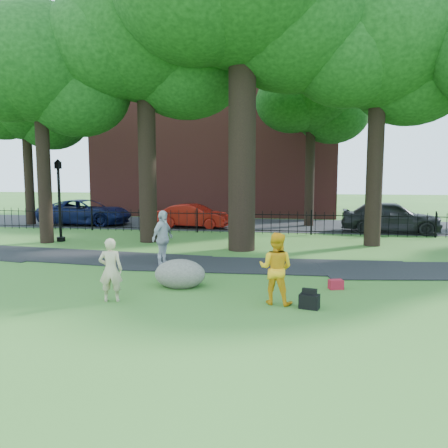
% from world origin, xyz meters
% --- Properties ---
extents(ground, '(120.00, 120.00, 0.00)m').
position_xyz_m(ground, '(0.00, 0.00, 0.00)').
color(ground, '#345F21').
rests_on(ground, ground).
extents(footpath, '(36.07, 3.85, 0.03)m').
position_xyz_m(footpath, '(1.00, 3.90, 0.00)').
color(footpath, black).
rests_on(footpath, ground).
extents(street, '(80.00, 7.00, 0.02)m').
position_xyz_m(street, '(0.00, 16.00, 0.00)').
color(street, black).
rests_on(street, ground).
extents(iron_fence, '(44.00, 0.04, 1.20)m').
position_xyz_m(iron_fence, '(0.00, 12.00, 0.60)').
color(iron_fence, black).
rests_on(iron_fence, ground).
extents(brick_building, '(18.00, 8.00, 12.00)m').
position_xyz_m(brick_building, '(-4.00, 24.00, 6.00)').
color(brick_building, maroon).
rests_on(brick_building, ground).
extents(tree_row, '(26.82, 7.96, 12.42)m').
position_xyz_m(tree_row, '(0.52, 8.40, 8.15)').
color(tree_row, black).
rests_on(tree_row, ground).
extents(woman, '(0.64, 0.49, 1.57)m').
position_xyz_m(woman, '(-2.27, -0.80, 0.78)').
color(woman, '#C7B088').
rests_on(woman, ground).
extents(man, '(0.96, 0.83, 1.73)m').
position_xyz_m(man, '(1.71, -0.35, 0.86)').
color(man, '#F9A815').
rests_on(man, ground).
extents(pedestrian, '(0.76, 1.19, 1.89)m').
position_xyz_m(pedestrian, '(-2.26, 3.42, 0.95)').
color(pedestrian, silver).
rests_on(pedestrian, ground).
extents(boulder, '(1.68, 1.47, 0.82)m').
position_xyz_m(boulder, '(-0.97, 0.83, 0.41)').
color(boulder, '#6A6358').
rests_on(boulder, ground).
extents(lamppost, '(0.38, 0.38, 3.80)m').
position_xyz_m(lamppost, '(-8.56, 7.94, 1.86)').
color(lamppost, black).
rests_on(lamppost, ground).
extents(backpack, '(0.51, 0.39, 0.34)m').
position_xyz_m(backpack, '(2.50, -0.62, 0.17)').
color(backpack, black).
rests_on(backpack, ground).
extents(red_bag, '(0.43, 0.34, 0.26)m').
position_xyz_m(red_bag, '(3.27, 1.25, 0.13)').
color(red_bag, maroon).
rests_on(red_bag, ground).
extents(red_sedan, '(4.37, 2.09, 1.38)m').
position_xyz_m(red_sedan, '(-3.60, 13.95, 0.69)').
color(red_sedan, maroon).
rests_on(red_sedan, ground).
extents(navy_van, '(5.71, 2.79, 1.56)m').
position_xyz_m(navy_van, '(-10.54, 14.36, 0.78)').
color(navy_van, '#0B123B').
rests_on(navy_van, ground).
extents(grey_car, '(5.21, 2.50, 1.72)m').
position_xyz_m(grey_car, '(7.18, 13.52, 0.86)').
color(grey_car, black).
rests_on(grey_car, ground).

